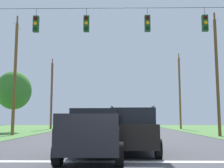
{
  "coord_description": "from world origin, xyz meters",
  "views": [
    {
      "loc": [
        -0.02,
        -7.88,
        1.56
      ],
      "look_at": [
        -0.28,
        9.61,
        3.73
      ],
      "focal_mm": 44.39,
      "sensor_mm": 36.0,
      "label": 1
    }
  ],
  "objects_px": {
    "suv_black": "(132,129)",
    "utility_pole_mid_right": "(217,74)",
    "distant_car_crossing_white": "(93,126)",
    "utility_pole_mid_left": "(15,76)",
    "pickup_truck": "(94,133)",
    "tree_roadside_right": "(14,90)",
    "overhead_signal_span": "(117,63)",
    "utility_pole_far_left": "(52,94)",
    "utility_pole_far_right": "(180,92)"
  },
  "relations": [
    {
      "from": "pickup_truck",
      "to": "suv_black",
      "type": "height_order",
      "value": "suv_black"
    },
    {
      "from": "suv_black",
      "to": "distant_car_crossing_white",
      "type": "relative_size",
      "value": 1.11
    },
    {
      "from": "pickup_truck",
      "to": "utility_pole_mid_right",
      "type": "distance_m",
      "value": 16.92
    },
    {
      "from": "utility_pole_far_left",
      "to": "tree_roadside_right",
      "type": "height_order",
      "value": "utility_pole_far_left"
    },
    {
      "from": "utility_pole_mid_left",
      "to": "pickup_truck",
      "type": "bearing_deg",
      "value": -59.14
    },
    {
      "from": "suv_black",
      "to": "utility_pole_mid_right",
      "type": "distance_m",
      "value": 14.78
    },
    {
      "from": "pickup_truck",
      "to": "tree_roadside_right",
      "type": "xyz_separation_m",
      "value": [
        -10.78,
        20.06,
        3.73
      ]
    },
    {
      "from": "pickup_truck",
      "to": "tree_roadside_right",
      "type": "height_order",
      "value": "tree_roadside_right"
    },
    {
      "from": "distant_car_crossing_white",
      "to": "utility_pole_far_right",
      "type": "height_order",
      "value": "utility_pole_far_right"
    },
    {
      "from": "pickup_truck",
      "to": "utility_pole_far_right",
      "type": "relative_size",
      "value": 0.49
    },
    {
      "from": "pickup_truck",
      "to": "utility_pole_far_right",
      "type": "xyz_separation_m",
      "value": [
        10.21,
        29.38,
        4.43
      ]
    },
    {
      "from": "pickup_truck",
      "to": "utility_pole_mid_right",
      "type": "bearing_deg",
      "value": 53.24
    },
    {
      "from": "pickup_truck",
      "to": "suv_black",
      "type": "bearing_deg",
      "value": 43.59
    },
    {
      "from": "overhead_signal_span",
      "to": "distant_car_crossing_white",
      "type": "height_order",
      "value": "overhead_signal_span"
    },
    {
      "from": "utility_pole_far_right",
      "to": "utility_pole_mid_left",
      "type": "distance_m",
      "value": 24.05
    },
    {
      "from": "tree_roadside_right",
      "to": "utility_pole_mid_left",
      "type": "bearing_deg",
      "value": -69.03
    },
    {
      "from": "suv_black",
      "to": "utility_pole_far_right",
      "type": "height_order",
      "value": "utility_pole_far_right"
    },
    {
      "from": "utility_pole_mid_right",
      "to": "pickup_truck",
      "type": "bearing_deg",
      "value": -126.76
    },
    {
      "from": "pickup_truck",
      "to": "distant_car_crossing_white",
      "type": "distance_m",
      "value": 18.52
    },
    {
      "from": "utility_pole_mid_left",
      "to": "utility_pole_far_right",
      "type": "bearing_deg",
      "value": 38.43
    },
    {
      "from": "overhead_signal_span",
      "to": "tree_roadside_right",
      "type": "bearing_deg",
      "value": 126.73
    },
    {
      "from": "pickup_truck",
      "to": "utility_pole_far_left",
      "type": "bearing_deg",
      "value": 106.44
    },
    {
      "from": "utility_pole_mid_left",
      "to": "utility_pole_far_left",
      "type": "xyz_separation_m",
      "value": [
        0.07,
        14.56,
        -0.42
      ]
    },
    {
      "from": "overhead_signal_span",
      "to": "distant_car_crossing_white",
      "type": "relative_size",
      "value": 4.06
    },
    {
      "from": "overhead_signal_span",
      "to": "pickup_truck",
      "type": "xyz_separation_m",
      "value": [
        -0.94,
        -4.35,
        -3.73
      ]
    },
    {
      "from": "utility_pole_far_left",
      "to": "pickup_truck",
      "type": "bearing_deg",
      "value": -73.56
    },
    {
      "from": "utility_pole_mid_right",
      "to": "overhead_signal_span",
      "type": "bearing_deg",
      "value": -135.32
    },
    {
      "from": "overhead_signal_span",
      "to": "pickup_truck",
      "type": "relative_size",
      "value": 3.29
    },
    {
      "from": "pickup_truck",
      "to": "utility_pole_far_left",
      "type": "height_order",
      "value": "utility_pole_far_left"
    },
    {
      "from": "distant_car_crossing_white",
      "to": "utility_pole_far_left",
      "type": "distance_m",
      "value": 13.36
    },
    {
      "from": "utility_pole_far_right",
      "to": "distant_car_crossing_white",
      "type": "bearing_deg",
      "value": -137.14
    },
    {
      "from": "distant_car_crossing_white",
      "to": "utility_pole_mid_right",
      "type": "relative_size",
      "value": 0.4
    },
    {
      "from": "utility_pole_far_left",
      "to": "distant_car_crossing_white",
      "type": "bearing_deg",
      "value": -56.48
    },
    {
      "from": "utility_pole_mid_right",
      "to": "tree_roadside_right",
      "type": "height_order",
      "value": "utility_pole_mid_right"
    },
    {
      "from": "distant_car_crossing_white",
      "to": "utility_pole_far_right",
      "type": "bearing_deg",
      "value": 42.86
    },
    {
      "from": "overhead_signal_span",
      "to": "utility_pole_far_right",
      "type": "distance_m",
      "value": 26.7
    },
    {
      "from": "distant_car_crossing_white",
      "to": "utility_pole_mid_left",
      "type": "height_order",
      "value": "utility_pole_mid_left"
    },
    {
      "from": "distant_car_crossing_white",
      "to": "suv_black",
      "type": "bearing_deg",
      "value": -79.32
    },
    {
      "from": "utility_pole_mid_right",
      "to": "tree_roadside_right",
      "type": "distance_m",
      "value": 21.72
    },
    {
      "from": "utility_pole_mid_left",
      "to": "tree_roadside_right",
      "type": "bearing_deg",
      "value": 110.97
    },
    {
      "from": "suv_black",
      "to": "utility_pole_mid_right",
      "type": "xyz_separation_m",
      "value": [
        8.15,
        11.54,
        4.33
      ]
    },
    {
      "from": "pickup_truck",
      "to": "utility_pole_mid_right",
      "type": "xyz_separation_m",
      "value": [
        9.77,
        13.08,
        4.43
      ]
    },
    {
      "from": "overhead_signal_span",
      "to": "tree_roadside_right",
      "type": "distance_m",
      "value": 19.6
    },
    {
      "from": "overhead_signal_span",
      "to": "suv_black",
      "type": "distance_m",
      "value": 4.64
    },
    {
      "from": "distant_car_crossing_white",
      "to": "pickup_truck",
      "type": "bearing_deg",
      "value": -85.15
    },
    {
      "from": "overhead_signal_span",
      "to": "utility_pole_mid_left",
      "type": "height_order",
      "value": "utility_pole_mid_left"
    },
    {
      "from": "overhead_signal_span",
      "to": "tree_roadside_right",
      "type": "xyz_separation_m",
      "value": [
        -11.72,
        15.71,
        0.0
      ]
    },
    {
      "from": "distant_car_crossing_white",
      "to": "tree_roadside_right",
      "type": "xyz_separation_m",
      "value": [
        -9.21,
        1.61,
        3.91
      ]
    },
    {
      "from": "tree_roadside_right",
      "to": "overhead_signal_span",
      "type": "bearing_deg",
      "value": -53.27
    },
    {
      "from": "utility_pole_mid_right",
      "to": "utility_pole_far_right",
      "type": "relative_size",
      "value": 0.99
    }
  ]
}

